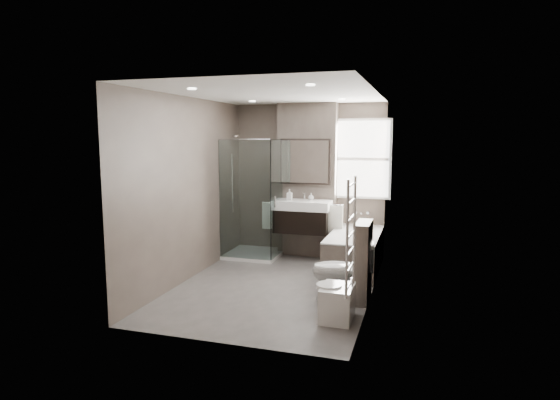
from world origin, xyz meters
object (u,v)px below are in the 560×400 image
at_px(vanity, 302,216).
at_px(bathtub, 355,250).
at_px(toilet, 343,270).
at_px(bidet, 337,302).

relative_size(vanity, bathtub, 0.59).
bearing_deg(toilet, bidet, -4.22).
bearing_deg(vanity, toilet, -60.81).
distance_m(vanity, toilet, 2.02).
height_order(vanity, toilet, vanity).
bearing_deg(bathtub, toilet, -88.17).
relative_size(bathtub, toilet, 2.09).
bearing_deg(bidet, vanity, 113.07).
xyz_separation_m(vanity, bidet, (1.01, -2.38, -0.54)).
distance_m(bathtub, bidet, 2.06).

